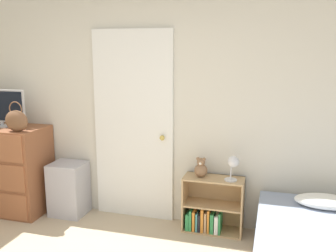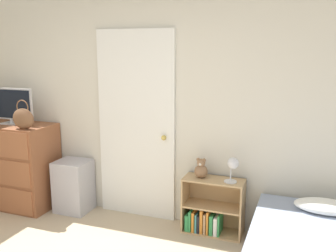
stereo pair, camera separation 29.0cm
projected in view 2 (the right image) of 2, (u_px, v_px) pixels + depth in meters
The scene contains 9 objects.
wall_back at pixel (149, 105), 4.10m from camera, with size 10.00×0.06×2.55m.
door_closed at pixel (136, 126), 4.14m from camera, with size 0.91×0.09×2.09m.
dresser at pixel (16, 165), 4.52m from camera, with size 0.96×0.54×1.01m.
tv at pixel (10, 105), 4.40m from camera, with size 0.63×0.16×0.43m.
handbag at pixel (23, 118), 4.13m from camera, with size 0.27×0.12×0.33m.
storage_bin at pixel (74, 186), 4.39m from camera, with size 0.38×0.35×0.61m.
bookshelf at pixel (210, 212), 3.88m from camera, with size 0.62×0.27×0.59m.
teddy_bear at pixel (201, 169), 3.83m from camera, with size 0.14×0.14×0.21m.
desk_lamp at pixel (233, 165), 3.66m from camera, with size 0.14×0.14×0.26m.
Camera 2 is at (1.62, -1.49, 1.88)m, focal length 40.00 mm.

